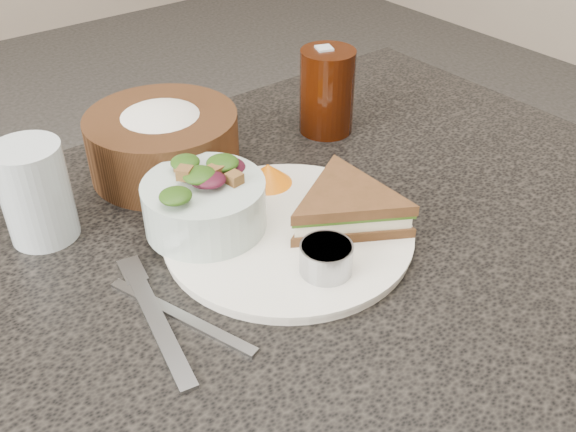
% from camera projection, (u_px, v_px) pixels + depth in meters
% --- Properties ---
extents(dinner_plate, '(0.27, 0.27, 0.01)m').
position_uv_depth(dinner_plate, '(288.00, 234.00, 0.71)').
color(dinner_plate, white).
rests_on(dinner_plate, dining_table).
extents(sandwich, '(0.22, 0.22, 0.04)m').
position_uv_depth(sandwich, '(347.00, 207.00, 0.71)').
color(sandwich, '#57341C').
rests_on(sandwich, dinner_plate).
extents(salad_bowl, '(0.17, 0.17, 0.08)m').
position_uv_depth(salad_bowl, '(204.00, 197.00, 0.69)').
color(salad_bowl, '#B5CAC1').
rests_on(salad_bowl, dinner_plate).
extents(dressing_ramekin, '(0.05, 0.05, 0.03)m').
position_uv_depth(dressing_ramekin, '(326.00, 259.00, 0.64)').
color(dressing_ramekin, '#9C9FA4').
rests_on(dressing_ramekin, dinner_plate).
extents(orange_wedge, '(0.07, 0.07, 0.03)m').
position_uv_depth(orange_wedge, '(268.00, 174.00, 0.78)').
color(orange_wedge, orange).
rests_on(orange_wedge, dinner_plate).
extents(fork, '(0.05, 0.17, 0.00)m').
position_uv_depth(fork, '(158.00, 324.00, 0.60)').
color(fork, '#95989E').
rests_on(fork, dining_table).
extents(knife, '(0.07, 0.17, 0.00)m').
position_uv_depth(knife, '(181.00, 316.00, 0.61)').
color(knife, gray).
rests_on(knife, dining_table).
extents(bread_basket, '(0.24, 0.24, 0.11)m').
position_uv_depth(bread_basket, '(162.00, 133.00, 0.80)').
color(bread_basket, '#472915').
rests_on(bread_basket, dining_table).
extents(cola_glass, '(0.08, 0.08, 0.13)m').
position_uv_depth(cola_glass, '(327.00, 87.00, 0.89)').
color(cola_glass, black).
rests_on(cola_glass, dining_table).
extents(water_glass, '(0.09, 0.09, 0.11)m').
position_uv_depth(water_glass, '(36.00, 193.00, 0.69)').
color(water_glass, silver).
rests_on(water_glass, dining_table).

